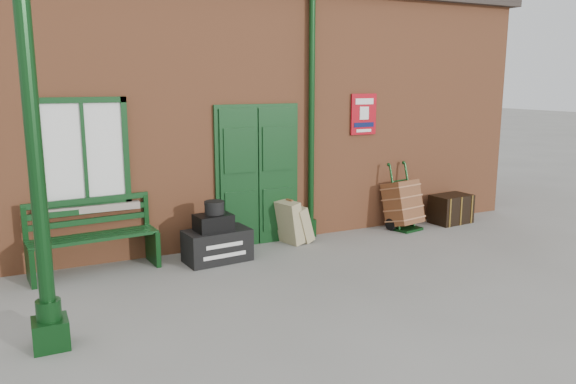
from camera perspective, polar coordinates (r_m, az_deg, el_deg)
ground at (r=8.12m, az=3.05°, el=-7.57°), size 80.00×80.00×0.00m
station_building at (r=10.88m, az=-5.96°, el=8.78°), size 10.30×4.30×4.36m
canopy_column at (r=5.83m, az=-23.90°, el=-1.70°), size 0.34×0.34×3.61m
bench at (r=8.23m, az=-19.28°, el=-4.08°), size 1.75×0.68×1.06m
houdini_trunk at (r=8.35m, az=-7.20°, el=-5.41°), size 0.99×0.60×0.47m
strongbox at (r=8.24m, az=-7.59°, el=-3.08°), size 0.55×0.42×0.24m
hatbox at (r=8.23m, az=-7.49°, el=-1.57°), size 0.31×0.31×0.19m
suitcase_back at (r=9.15m, az=0.06°, el=-3.06°), size 0.43×0.56×0.71m
suitcase_front at (r=9.24m, az=1.06°, el=-3.23°), size 0.45×0.52×0.62m
porter_trolley at (r=10.23m, az=11.59°, el=-1.22°), size 0.67×0.71×1.16m
dark_trunk at (r=10.92m, az=16.22°, el=-1.65°), size 0.78×0.55×0.53m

